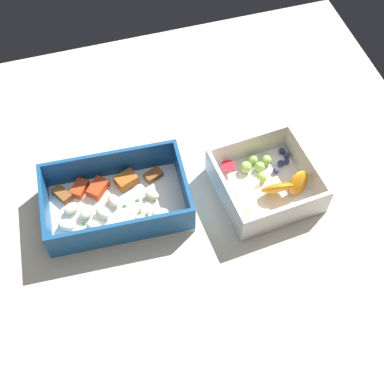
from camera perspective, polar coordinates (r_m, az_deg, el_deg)
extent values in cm
cube|color=beige|center=(84.60, 1.17, -0.90)|extent=(80.00, 80.00, 2.00)
cube|color=white|center=(83.17, -8.02, -1.64)|extent=(22.55, 14.75, 0.60)
cube|color=#19518C|center=(81.54, -15.61, -1.91)|extent=(1.38, 13.52, 5.42)
cube|color=#19518C|center=(81.16, -0.90, 0.91)|extent=(1.38, 13.52, 5.42)
cube|color=#19518C|center=(84.41, -8.92, 3.08)|extent=(20.60, 1.80, 5.42)
cube|color=#19518C|center=(77.25, -7.56, -4.43)|extent=(20.60, 1.80, 5.42)
ellipsoid|color=beige|center=(80.26, -3.37, -2.42)|extent=(3.48, 2.91, 1.49)
ellipsoid|color=beige|center=(80.65, -10.58, -3.65)|extent=(2.94, 2.93, 1.22)
ellipsoid|color=beige|center=(81.57, -9.62, -2.22)|extent=(3.04, 3.16, 1.30)
ellipsoid|color=beige|center=(82.07, -11.37, -2.14)|extent=(3.21, 3.15, 1.32)
ellipsoid|color=beige|center=(81.10, -5.08, -1.87)|extent=(2.99, 2.99, 1.24)
ellipsoid|color=beige|center=(82.96, -12.90, -1.73)|extent=(2.97, 2.53, 1.26)
ellipsoid|color=beige|center=(81.39, -13.41, -3.58)|extent=(3.32, 2.88, 1.39)
ellipsoid|color=beige|center=(82.53, -4.36, -0.31)|extent=(2.76, 2.62, 1.13)
ellipsoid|color=beige|center=(82.54, -8.49, -0.93)|extent=(2.27, 2.79, 1.22)
ellipsoid|color=beige|center=(79.96, -5.46, -3.21)|extent=(2.58, 3.09, 1.32)
cube|color=brown|center=(85.00, -4.21, 1.85)|extent=(3.29, 2.63, 1.02)
cube|color=#AD5B1E|center=(84.42, -7.12, 1.28)|extent=(3.89, 3.38, 1.72)
cube|color=red|center=(84.33, -10.14, 0.41)|extent=(3.91, 3.98, 1.54)
cube|color=brown|center=(84.98, -13.86, -0.27)|extent=(3.02, 3.51, 1.27)
cube|color=red|center=(84.99, -12.07, 0.38)|extent=(3.42, 3.69, 1.34)
cube|color=#387A33|center=(81.05, -11.82, -4.66)|extent=(0.60, 0.40, 0.20)
cube|color=#387A33|center=(83.00, -5.92, -0.90)|extent=(0.60, 0.40, 0.20)
cube|color=#387A33|center=(82.22, -11.67, -3.19)|extent=(0.60, 0.40, 0.20)
cube|color=#387A33|center=(82.69, -7.32, -1.50)|extent=(0.60, 0.40, 0.20)
cube|color=white|center=(85.02, 7.84, 0.34)|extent=(15.85, 15.67, 0.60)
cube|color=white|center=(80.72, 3.57, -0.09)|extent=(1.79, 14.50, 4.81)
cube|color=white|center=(85.43, 12.30, 2.76)|extent=(1.79, 14.50, 4.81)
cube|color=white|center=(86.34, 6.07, 4.92)|extent=(13.51, 1.71, 4.81)
cube|color=white|center=(79.73, 10.20, -2.46)|extent=(13.51, 1.71, 4.81)
ellipsoid|color=orange|center=(83.50, 11.48, 0.98)|extent=(4.77, 4.10, 4.25)
ellipsoid|color=orange|center=(81.87, 9.19, 0.43)|extent=(5.30, 4.15, 5.02)
cube|color=#F4EACC|center=(82.05, 5.66, -0.80)|extent=(3.78, 3.94, 1.89)
cube|color=#F4EACC|center=(81.14, 7.30, -2.16)|extent=(2.99, 3.52, 1.81)
cube|color=#F4EACC|center=(83.71, 6.23, 0.66)|extent=(3.30, 3.05, 1.60)
sphere|color=#9ECC60|center=(86.75, 6.58, 3.51)|extent=(1.70, 1.70, 1.70)
sphere|color=#9ECC60|center=(84.94, 7.51, 1.72)|extent=(1.74, 1.74, 1.74)
sphere|color=#9ECC60|center=(85.57, 5.85, 2.69)|extent=(1.93, 1.93, 1.93)
sphere|color=#9ECC60|center=(86.05, 7.34, 2.74)|extent=(1.68, 1.68, 1.68)
sphere|color=#9ECC60|center=(86.98, 8.07, 3.43)|extent=(1.68, 1.68, 1.68)
cone|color=red|center=(85.09, 3.89, 2.49)|extent=(2.41, 2.41, 1.93)
sphere|color=navy|center=(87.80, 10.19, 3.27)|extent=(0.94, 0.94, 0.94)
sphere|color=navy|center=(88.94, 9.73, 4.42)|extent=(1.10, 1.10, 1.10)
sphere|color=navy|center=(87.29, 9.60, 3.07)|extent=(1.12, 1.12, 1.12)
sphere|color=navy|center=(86.34, 9.05, 2.29)|extent=(1.03, 1.03, 1.03)
sphere|color=navy|center=(88.54, 10.22, 3.93)|extent=(1.01, 1.01, 1.01)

